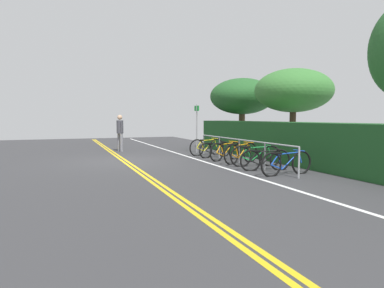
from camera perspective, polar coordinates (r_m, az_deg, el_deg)
name	(u,v)px	position (r m, az deg, el deg)	size (l,w,h in m)	color
ground_plane	(124,161)	(13.00, -11.41, -2.92)	(29.51, 13.35, 0.05)	#353538
centre_line_yellow_inner	(122,161)	(12.98, -11.76, -2.82)	(26.56, 0.10, 0.00)	gold
centre_line_yellow_outer	(126,161)	(13.01, -11.07, -2.79)	(26.56, 0.10, 0.00)	gold
bike_lane_stripe_white	(191,158)	(13.71, -0.10, -2.34)	(26.56, 0.12, 0.00)	white
bike_rack	(239,145)	(12.18, 8.03, -0.16)	(6.59, 0.05, 0.87)	#9EA0A5
bicycle_0	(207,147)	(14.62, 2.52, -0.51)	(0.53, 1.77, 0.77)	black
bicycle_1	(215,150)	(13.88, 3.94, -0.96)	(0.55, 1.61, 0.68)	black
bicycle_2	(226,151)	(12.95, 5.79, -1.22)	(0.69, 1.66, 0.74)	black
bicycle_3	(241,153)	(12.18, 8.31, -1.54)	(0.66, 1.68, 0.77)	black
bicycle_4	(256,156)	(11.47, 10.76, -2.00)	(0.56, 1.74, 0.75)	black
bicycle_5	(265,160)	(10.64, 12.31, -2.66)	(0.49, 1.63, 0.71)	black
bicycle_6	(287,163)	(9.93, 15.75, -3.15)	(0.46, 1.80, 0.73)	black
pedestrian	(120,130)	(16.61, -12.11, 2.30)	(0.48, 0.32, 1.77)	slate
sign_post_near	(197,124)	(15.64, 0.81, 3.46)	(0.36, 0.09, 2.24)	gray
hedge_backdrop	(312,144)	(12.05, 19.63, -0.05)	(15.54, 1.33, 1.47)	#1C4C21
tree_near_left	(242,97)	(17.66, 8.50, 7.94)	(3.30, 3.30, 3.64)	brown
tree_mid	(293,91)	(14.90, 16.82, 8.61)	(3.24, 3.24, 3.67)	#473323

